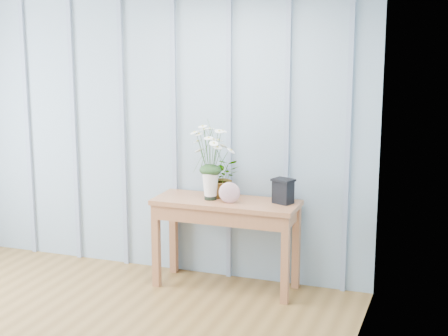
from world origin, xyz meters
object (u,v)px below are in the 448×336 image
at_px(carved_box, 283,191).
at_px(sideboard, 226,214).
at_px(felt_disc_vessel, 230,193).
at_px(daisy_vase, 210,152).

bearing_deg(carved_box, sideboard, -172.52).
bearing_deg(sideboard, felt_disc_vessel, -54.13).
xyz_separation_m(daisy_vase, felt_disc_vessel, (0.19, -0.06, -0.31)).
relative_size(daisy_vase, carved_box, 3.16).
bearing_deg(sideboard, carved_box, 7.48).
bearing_deg(carved_box, daisy_vase, -172.48).
bearing_deg(felt_disc_vessel, daisy_vase, 150.07).
distance_m(sideboard, daisy_vase, 0.53).
height_order(sideboard, felt_disc_vessel, felt_disc_vessel).
xyz_separation_m(sideboard, felt_disc_vessel, (0.06, -0.08, 0.20)).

